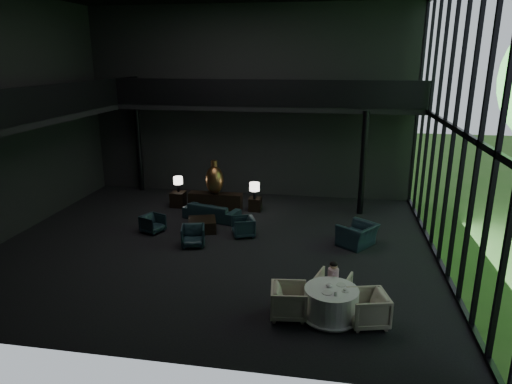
% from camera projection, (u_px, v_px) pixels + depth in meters
% --- Properties ---
extents(floor, '(14.00, 12.00, 0.02)m').
position_uv_depth(floor, '(215.00, 245.00, 14.93)').
color(floor, black).
rests_on(floor, ground).
extents(wall_back, '(14.00, 0.04, 8.00)m').
position_uv_depth(wall_back, '(249.00, 103.00, 19.46)').
color(wall_back, black).
rests_on(wall_back, ground).
extents(wall_front, '(14.00, 0.04, 8.00)m').
position_uv_depth(wall_front, '(124.00, 168.00, 8.12)').
color(wall_front, black).
rests_on(wall_front, ground).
extents(wall_left, '(0.04, 12.00, 8.00)m').
position_uv_depth(wall_left, '(5.00, 117.00, 14.93)').
color(wall_left, black).
rests_on(wall_left, ground).
extents(curtain_wall, '(0.20, 12.00, 8.00)m').
position_uv_depth(curtain_wall, '(454.00, 128.00, 12.65)').
color(curtain_wall, black).
rests_on(curtain_wall, ground).
extents(mezzanine_left, '(2.00, 12.00, 0.25)m').
position_uv_depth(mezzanine_left, '(33.00, 118.00, 14.76)').
color(mezzanine_left, black).
rests_on(mezzanine_left, wall_left).
extents(mezzanine_back, '(12.00, 2.00, 0.25)m').
position_uv_depth(mezzanine_back, '(269.00, 106.00, 18.35)').
color(mezzanine_back, black).
rests_on(mezzanine_back, wall_back).
extents(railing_left, '(0.06, 12.00, 1.00)m').
position_uv_depth(railing_left, '(59.00, 100.00, 14.43)').
color(railing_left, black).
rests_on(railing_left, mezzanine_left).
extents(railing_back, '(12.00, 0.06, 1.00)m').
position_uv_depth(railing_back, '(265.00, 93.00, 17.23)').
color(railing_back, black).
rests_on(railing_back, mezzanine_back).
extents(column_nw, '(0.24, 0.24, 4.00)m').
position_uv_depth(column_nw, '(139.00, 147.00, 20.56)').
color(column_nw, black).
rests_on(column_nw, floor).
extents(column_ne, '(0.24, 0.24, 4.00)m').
position_uv_depth(column_ne, '(363.00, 164.00, 17.35)').
color(column_ne, black).
rests_on(column_ne, floor).
extents(console, '(2.14, 0.49, 0.68)m').
position_uv_depth(console, '(215.00, 201.00, 18.29)').
color(console, black).
rests_on(console, floor).
extents(bronze_urn, '(0.72, 0.72, 1.34)m').
position_uv_depth(bronze_urn, '(215.00, 180.00, 17.99)').
color(bronze_urn, olive).
rests_on(bronze_urn, console).
extents(side_table_left, '(0.56, 0.56, 0.61)m').
position_uv_depth(side_table_left, '(178.00, 199.00, 18.67)').
color(side_table_left, black).
rests_on(side_table_left, floor).
extents(table_lamp_left, '(0.37, 0.37, 0.62)m').
position_uv_depth(table_lamp_left, '(178.00, 181.00, 18.54)').
color(table_lamp_left, black).
rests_on(table_lamp_left, side_table_left).
extents(side_table_right, '(0.48, 0.48, 0.53)m').
position_uv_depth(side_table_right, '(255.00, 204.00, 18.18)').
color(side_table_right, black).
rests_on(side_table_right, floor).
extents(table_lamp_right, '(0.40, 0.40, 0.66)m').
position_uv_depth(table_lamp_right, '(255.00, 187.00, 17.83)').
color(table_lamp_right, black).
rests_on(table_lamp_right, side_table_right).
extents(sofa, '(2.27, 1.20, 0.85)m').
position_uv_depth(sofa, '(212.00, 208.00, 17.18)').
color(sofa, '#1F3942').
rests_on(sofa, floor).
extents(lounge_armchair_west, '(0.76, 0.78, 0.63)m').
position_uv_depth(lounge_armchair_west, '(153.00, 224.00, 15.92)').
color(lounge_armchair_west, '#23333C').
rests_on(lounge_armchair_west, floor).
extents(lounge_armchair_east, '(0.84, 0.87, 0.71)m').
position_uv_depth(lounge_armchair_east, '(243.00, 226.00, 15.56)').
color(lounge_armchair_east, '#293C46').
rests_on(lounge_armchair_east, floor).
extents(lounge_armchair_south, '(0.86, 0.83, 0.74)m').
position_uv_depth(lounge_armchair_south, '(193.00, 235.00, 14.74)').
color(lounge_armchair_south, '#11252C').
rests_on(lounge_armchair_south, floor).
extents(window_armchair, '(1.34, 1.43, 1.05)m').
position_uv_depth(window_armchair, '(358.00, 230.00, 14.71)').
color(window_armchair, '#1C3A40').
rests_on(window_armchair, floor).
extents(coffee_table, '(1.19, 1.19, 0.42)m').
position_uv_depth(coffee_table, '(202.00, 225.00, 16.08)').
color(coffee_table, black).
rests_on(coffee_table, floor).
extents(dining_table, '(1.43, 1.43, 0.75)m').
position_uv_depth(dining_table, '(331.00, 305.00, 10.67)').
color(dining_table, white).
rests_on(dining_table, floor).
extents(dining_chair_north, '(1.01, 0.98, 0.85)m').
position_uv_depth(dining_chair_north, '(333.00, 285.00, 11.39)').
color(dining_chair_north, '#A5A39F').
rests_on(dining_chair_north, floor).
extents(dining_chair_east, '(1.08, 1.12, 0.96)m').
position_uv_depth(dining_chair_east, '(368.00, 305.00, 10.37)').
color(dining_chair_east, '#A29D92').
rests_on(dining_chair_east, floor).
extents(dining_chair_west, '(0.96, 1.02, 0.95)m').
position_uv_depth(dining_chair_west, '(289.00, 298.00, 10.69)').
color(dining_chair_west, '#A5A397').
rests_on(dining_chair_west, floor).
extents(child, '(0.27, 0.27, 0.58)m').
position_uv_depth(child, '(333.00, 272.00, 11.38)').
color(child, '#C482A9').
rests_on(child, dining_chair_north).
extents(plate_a, '(0.32, 0.32, 0.02)m').
position_uv_depth(plate_a, '(327.00, 293.00, 10.36)').
color(plate_a, white).
rests_on(plate_a, dining_table).
extents(plate_b, '(0.29, 0.29, 0.02)m').
position_uv_depth(plate_b, '(341.00, 285.00, 10.72)').
color(plate_b, white).
rests_on(plate_b, dining_table).
extents(saucer, '(0.17, 0.17, 0.01)m').
position_uv_depth(saucer, '(345.00, 291.00, 10.44)').
color(saucer, white).
rests_on(saucer, dining_table).
extents(coffee_cup, '(0.10, 0.10, 0.05)m').
position_uv_depth(coffee_cup, '(345.00, 289.00, 10.44)').
color(coffee_cup, white).
rests_on(coffee_cup, saucer).
extents(cereal_bowl, '(0.16, 0.16, 0.08)m').
position_uv_depth(cereal_bowl, '(329.00, 285.00, 10.63)').
color(cereal_bowl, white).
rests_on(cereal_bowl, dining_table).
extents(cream_pot, '(0.08, 0.08, 0.07)m').
position_uv_depth(cream_pot, '(335.00, 294.00, 10.24)').
color(cream_pot, '#99999E').
rests_on(cream_pot, dining_table).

